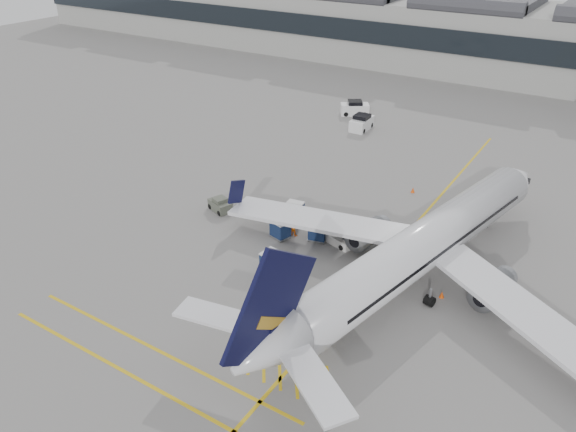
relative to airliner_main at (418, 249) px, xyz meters
The scene contains 16 objects.
ground 14.82m from the airliner_main, 154.93° to the right, with size 220.00×220.00×0.00m, color gray.
terminal 67.15m from the airliner_main, 101.32° to the left, with size 200.00×20.45×12.40m.
apron_markings 5.77m from the airliner_main, 129.44° to the left, with size 0.25×60.00×0.01m, color gold.
airliner_main is the anchor object (origin of this frame).
belt_loader 8.79m from the airliner_main, 165.07° to the left, with size 5.18×2.71×2.05m.
baggage_cart_a 9.63m from the airliner_main, behind, with size 1.84×1.63×1.66m.
baggage_cart_b 11.11m from the airliner_main, 153.64° to the right, with size 1.89×1.62×1.83m.
baggage_cart_c 12.42m from the airliner_main, behind, with size 1.83×1.63×1.64m.
baggage_cart_d 13.45m from the airliner_main, 165.56° to the left, with size 1.79×1.54×1.72m.
ramp_agent_a 10.38m from the airliner_main, 162.68° to the left, with size 0.65×0.42×1.77m, color orange.
ramp_agent_b 11.75m from the airliner_main, behind, with size 0.80×0.62×1.64m, color #DF5B0B.
pushback_tug 19.92m from the airliner_main, behind, with size 2.67×2.12×1.31m.
safety_cone_nose 15.81m from the airliner_main, 111.78° to the left, with size 0.39×0.39×0.54m, color #F24C0A.
safety_cone_engine 3.72m from the airliner_main, 18.52° to the right, with size 0.37×0.37×0.51m, color #F24C0A.
service_van_left 39.52m from the airliner_main, 123.11° to the left, with size 4.21×3.64×1.95m.
service_van_mid 33.62m from the airliner_main, 122.76° to the left, with size 2.02×3.86×1.95m.
Camera 1 is at (23.85, -28.78, 25.25)m, focal length 35.00 mm.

